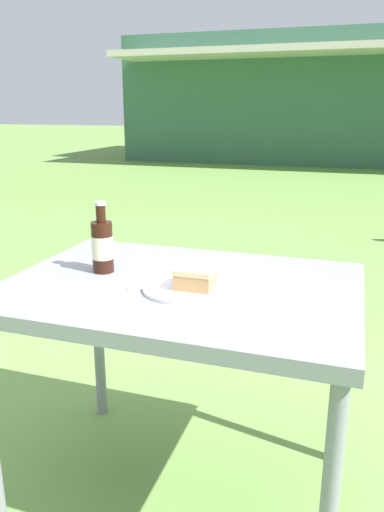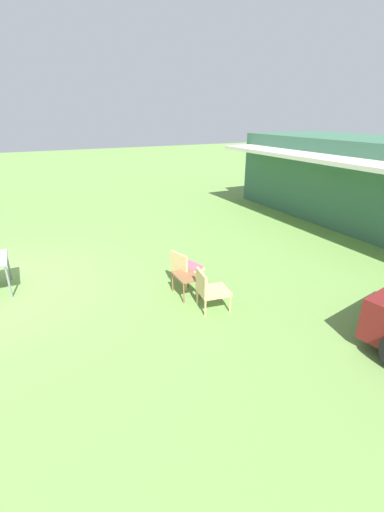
% 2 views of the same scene
% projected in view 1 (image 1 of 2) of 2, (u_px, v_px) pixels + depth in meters
% --- Properties ---
extents(ground_plane, '(60.00, 60.00, 0.00)m').
position_uv_depth(ground_plane, '(182.00, 491.00, 1.59)').
color(ground_plane, '#6B9347').
extents(cabin_building, '(10.40, 4.93, 2.65)m').
position_uv_depth(cabin_building, '(370.00, 100.00, 11.16)').
color(cabin_building, '#38664C').
rests_on(cabin_building, ground_plane).
extents(patio_table, '(0.97, 0.69, 0.70)m').
position_uv_depth(patio_table, '(181.00, 306.00, 1.40)').
color(patio_table, gray).
rests_on(patio_table, ground_plane).
extents(cake_on_plate, '(0.23, 0.23, 0.07)m').
position_uv_depth(cake_on_plate, '(190.00, 283.00, 1.32)').
color(cake_on_plate, white).
rests_on(cake_on_plate, patio_table).
extents(cola_bottle_near, '(0.06, 0.06, 0.21)m').
position_uv_depth(cola_bottle_near, '(102.00, 245.00, 1.46)').
color(cola_bottle_near, black).
rests_on(cola_bottle_near, patio_table).
extents(fork, '(0.18, 0.06, 0.01)m').
position_uv_depth(fork, '(161.00, 289.00, 1.33)').
color(fork, silver).
rests_on(fork, patio_table).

